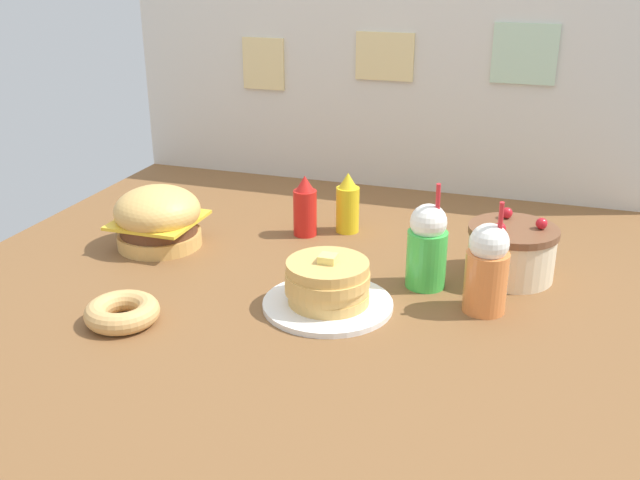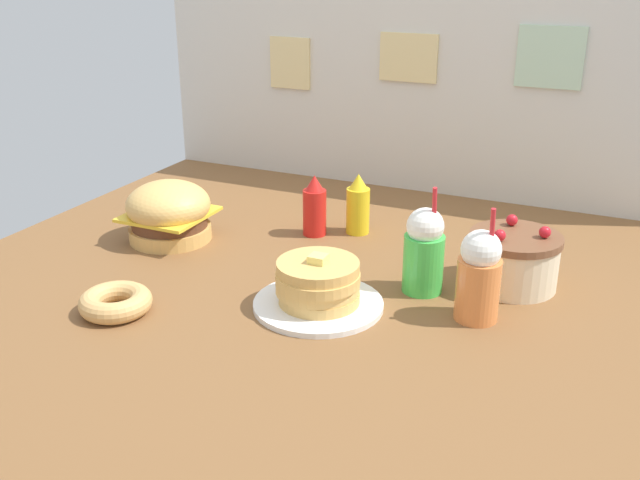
{
  "view_description": "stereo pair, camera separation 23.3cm",
  "coord_description": "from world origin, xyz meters",
  "px_view_note": "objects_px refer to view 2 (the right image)",
  "views": [
    {
      "loc": [
        0.7,
        -1.93,
        0.98
      ],
      "look_at": [
        0.02,
        0.13,
        0.11
      ],
      "focal_mm": 40.78,
      "sensor_mm": 36.0,
      "label": 1
    },
    {
      "loc": [
        0.92,
        -1.84,
        0.98
      ],
      "look_at": [
        0.02,
        0.13,
        0.11
      ],
      "focal_mm": 40.78,
      "sensor_mm": 36.0,
      "label": 2
    }
  ],
  "objects_px": {
    "burger": "(169,212)",
    "layer_cake": "(514,260)",
    "ketchup_bottle": "(315,207)",
    "pancake_stack": "(318,287)",
    "mustard_bottle": "(358,206)",
    "orange_float_cup": "(479,276)",
    "donut_pink_glaze": "(115,302)",
    "cream_soda_cup": "(424,251)"
  },
  "relations": [
    {
      "from": "burger",
      "to": "pancake_stack",
      "type": "xyz_separation_m",
      "value": [
        0.71,
        -0.26,
        -0.04
      ]
    },
    {
      "from": "cream_soda_cup",
      "to": "ketchup_bottle",
      "type": "bearing_deg",
      "value": 149.82
    },
    {
      "from": "ketchup_bottle",
      "to": "mustard_bottle",
      "type": "relative_size",
      "value": 1.0
    },
    {
      "from": "ketchup_bottle",
      "to": "cream_soda_cup",
      "type": "bearing_deg",
      "value": -30.18
    },
    {
      "from": "layer_cake",
      "to": "ketchup_bottle",
      "type": "distance_m",
      "value": 0.76
    },
    {
      "from": "layer_cake",
      "to": "burger",
      "type": "bearing_deg",
      "value": -174.13
    },
    {
      "from": "burger",
      "to": "donut_pink_glaze",
      "type": "relative_size",
      "value": 1.43
    },
    {
      "from": "layer_cake",
      "to": "orange_float_cup",
      "type": "height_order",
      "value": "orange_float_cup"
    },
    {
      "from": "pancake_stack",
      "to": "burger",
      "type": "bearing_deg",
      "value": 159.69
    },
    {
      "from": "burger",
      "to": "orange_float_cup",
      "type": "bearing_deg",
      "value": -6.95
    },
    {
      "from": "burger",
      "to": "ketchup_bottle",
      "type": "distance_m",
      "value": 0.52
    },
    {
      "from": "burger",
      "to": "donut_pink_glaze",
      "type": "height_order",
      "value": "burger"
    },
    {
      "from": "burger",
      "to": "ketchup_bottle",
      "type": "relative_size",
      "value": 1.33
    },
    {
      "from": "donut_pink_glaze",
      "to": "ketchup_bottle",
      "type": "bearing_deg",
      "value": 71.69
    },
    {
      "from": "layer_cake",
      "to": "mustard_bottle",
      "type": "distance_m",
      "value": 0.64
    },
    {
      "from": "ketchup_bottle",
      "to": "cream_soda_cup",
      "type": "distance_m",
      "value": 0.58
    },
    {
      "from": "mustard_bottle",
      "to": "orange_float_cup",
      "type": "xyz_separation_m",
      "value": [
        0.55,
        -0.48,
        0.03
      ]
    },
    {
      "from": "pancake_stack",
      "to": "orange_float_cup",
      "type": "xyz_separation_m",
      "value": [
        0.44,
        0.12,
        0.07
      ]
    },
    {
      "from": "cream_soda_cup",
      "to": "burger",
      "type": "bearing_deg",
      "value": 178.21
    },
    {
      "from": "orange_float_cup",
      "to": "donut_pink_glaze",
      "type": "bearing_deg",
      "value": -157.52
    },
    {
      "from": "pancake_stack",
      "to": "cream_soda_cup",
      "type": "relative_size",
      "value": 1.13
    },
    {
      "from": "layer_cake",
      "to": "cream_soda_cup",
      "type": "height_order",
      "value": "cream_soda_cup"
    },
    {
      "from": "donut_pink_glaze",
      "to": "orange_float_cup",
      "type": "bearing_deg",
      "value": 22.48
    },
    {
      "from": "burger",
      "to": "donut_pink_glaze",
      "type": "xyz_separation_m",
      "value": [
        0.19,
        -0.53,
        -0.07
      ]
    },
    {
      "from": "pancake_stack",
      "to": "mustard_bottle",
      "type": "height_order",
      "value": "mustard_bottle"
    },
    {
      "from": "donut_pink_glaze",
      "to": "mustard_bottle",
      "type": "bearing_deg",
      "value": 65.49
    },
    {
      "from": "layer_cake",
      "to": "orange_float_cup",
      "type": "xyz_separation_m",
      "value": [
        -0.05,
        -0.26,
        0.05
      ]
    },
    {
      "from": "ketchup_bottle",
      "to": "burger",
      "type": "bearing_deg",
      "value": -150.04
    },
    {
      "from": "burger",
      "to": "cream_soda_cup",
      "type": "xyz_separation_m",
      "value": [
        0.95,
        -0.03,
        0.03
      ]
    },
    {
      "from": "mustard_bottle",
      "to": "orange_float_cup",
      "type": "distance_m",
      "value": 0.74
    },
    {
      "from": "pancake_stack",
      "to": "layer_cake",
      "type": "distance_m",
      "value": 0.62
    },
    {
      "from": "ketchup_bottle",
      "to": "mustard_bottle",
      "type": "bearing_deg",
      "value": 30.97
    },
    {
      "from": "mustard_bottle",
      "to": "ketchup_bottle",
      "type": "bearing_deg",
      "value": -149.03
    },
    {
      "from": "layer_cake",
      "to": "donut_pink_glaze",
      "type": "height_order",
      "value": "layer_cake"
    },
    {
      "from": "layer_cake",
      "to": "cream_soda_cup",
      "type": "xyz_separation_m",
      "value": [
        -0.24,
        -0.15,
        0.05
      ]
    },
    {
      "from": "burger",
      "to": "ketchup_bottle",
      "type": "height_order",
      "value": "ketchup_bottle"
    },
    {
      "from": "cream_soda_cup",
      "to": "orange_float_cup",
      "type": "relative_size",
      "value": 1.0
    },
    {
      "from": "layer_cake",
      "to": "pancake_stack",
      "type": "bearing_deg",
      "value": -141.73
    },
    {
      "from": "burger",
      "to": "layer_cake",
      "type": "distance_m",
      "value": 1.2
    },
    {
      "from": "ketchup_bottle",
      "to": "cream_soda_cup",
      "type": "height_order",
      "value": "cream_soda_cup"
    },
    {
      "from": "pancake_stack",
      "to": "orange_float_cup",
      "type": "bearing_deg",
      "value": 15.64
    },
    {
      "from": "ketchup_bottle",
      "to": "donut_pink_glaze",
      "type": "relative_size",
      "value": 1.08
    }
  ]
}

